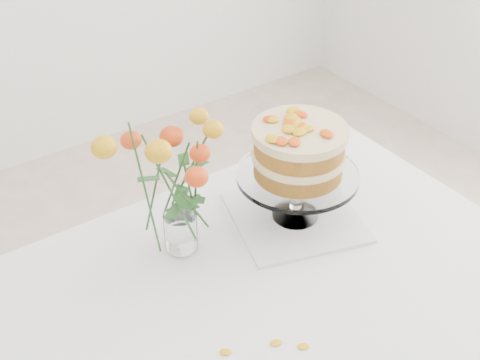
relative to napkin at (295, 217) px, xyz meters
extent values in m
cube|color=tan|center=(-0.27, -0.16, -0.03)|extent=(1.40, 0.90, 0.04)
cylinder|color=tan|center=(0.35, 0.21, -0.41)|extent=(0.06, 0.06, 0.71)
cube|color=white|center=(-0.27, -0.16, -0.01)|extent=(1.42, 0.92, 0.01)
cube|color=white|center=(-0.27, 0.30, -0.11)|extent=(1.42, 0.01, 0.20)
cube|color=white|center=(0.44, -0.16, -0.11)|extent=(0.01, 0.92, 0.20)
cube|color=silver|center=(0.00, 0.00, 0.00)|extent=(0.39, 0.39, 0.01)
cylinder|color=white|center=(0.00, 0.00, 0.08)|extent=(0.03, 0.03, 0.10)
cylinder|color=white|center=(0.00, 0.00, 0.13)|extent=(0.31, 0.31, 0.01)
cylinder|color=#8E6020|center=(0.00, 0.00, 0.16)|extent=(0.25, 0.25, 0.04)
cylinder|color=beige|center=(0.00, 0.00, 0.19)|extent=(0.26, 0.26, 0.02)
cylinder|color=#8E6020|center=(0.00, 0.00, 0.22)|extent=(0.25, 0.25, 0.04)
cylinder|color=beige|center=(0.00, 0.00, 0.26)|extent=(0.26, 0.26, 0.02)
cylinder|color=white|center=(-0.30, 0.07, 0.00)|extent=(0.07, 0.07, 0.01)
cylinder|color=white|center=(-0.30, 0.07, 0.05)|extent=(0.08, 0.08, 0.09)
ellipsoid|color=#E8A60E|center=(-0.39, -0.26, 0.00)|extent=(0.03, 0.02, 0.00)
ellipsoid|color=#E8A60E|center=(-0.29, -0.30, 0.00)|extent=(0.03, 0.02, 0.00)
ellipsoid|color=#E8A60E|center=(-0.25, -0.34, 0.00)|extent=(0.03, 0.02, 0.00)
camera|label=1|loc=(-0.89, -1.03, 1.08)|focal=50.00mm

